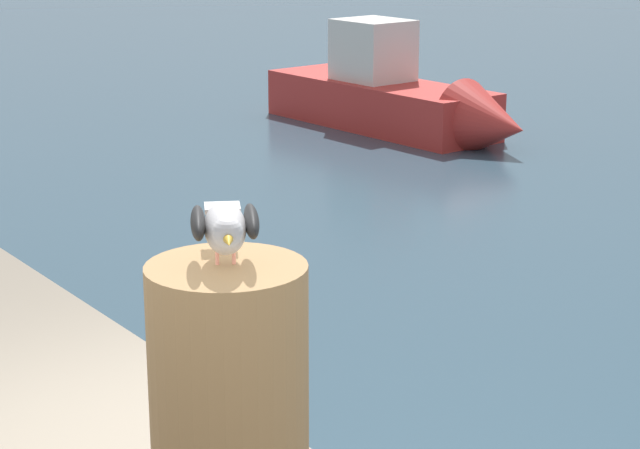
# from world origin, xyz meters

# --- Properties ---
(mooring_post) EXTENTS (0.36, 0.36, 0.76)m
(mooring_post) POSITION_xyz_m (0.18, -0.52, 2.08)
(mooring_post) COLOR brown
(mooring_post) RESTS_ON harbor_quay
(seagull) EXTENTS (0.36, 0.23, 0.14)m
(seagull) POSITION_xyz_m (0.19, -0.52, 2.55)
(seagull) COLOR #C67660
(seagull) RESTS_ON mooring_post
(boat_red) EXTENTS (4.70, 1.40, 1.71)m
(boat_red) POSITION_xyz_m (-10.08, 8.66, 0.46)
(boat_red) COLOR #B72D28
(boat_red) RESTS_ON ground_plane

